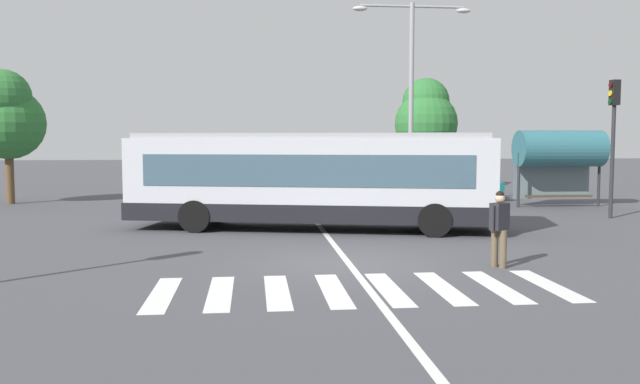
{
  "coord_description": "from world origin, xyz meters",
  "views": [
    {
      "loc": [
        -2.13,
        -14.76,
        2.86
      ],
      "look_at": [
        -0.11,
        4.52,
        1.3
      ],
      "focal_mm": 36.73,
      "sensor_mm": 36.0,
      "label": 1
    }
  ],
  "objects_px": {
    "parked_car_teal": "(469,182)",
    "traffic_light_far_corner": "(613,126)",
    "parked_car_red": "(362,183)",
    "parked_car_white": "(414,183)",
    "pedestrian_crossing_street": "(499,224)",
    "bus_stop_shelter": "(560,150)",
    "parked_car_silver": "(192,184)",
    "parked_car_charcoal": "(306,183)",
    "twin_arm_street_lamp": "(411,81)",
    "background_tree_right": "(426,117)",
    "city_transit_bus": "(311,180)",
    "parked_car_blue": "(252,183)",
    "background_tree_left": "(6,116)"
  },
  "relations": [
    {
      "from": "pedestrian_crossing_street",
      "to": "parked_car_silver",
      "type": "relative_size",
      "value": 0.38
    },
    {
      "from": "city_transit_bus",
      "to": "twin_arm_street_lamp",
      "type": "relative_size",
      "value": 1.41
    },
    {
      "from": "parked_car_charcoal",
      "to": "twin_arm_street_lamp",
      "type": "distance_m",
      "value": 7.73
    },
    {
      "from": "parked_car_charcoal",
      "to": "background_tree_right",
      "type": "relative_size",
      "value": 0.72
    },
    {
      "from": "parked_car_silver",
      "to": "parked_car_white",
      "type": "relative_size",
      "value": 1.0
    },
    {
      "from": "parked_car_red",
      "to": "traffic_light_far_corner",
      "type": "height_order",
      "value": "traffic_light_far_corner"
    },
    {
      "from": "parked_car_silver",
      "to": "traffic_light_far_corner",
      "type": "xyz_separation_m",
      "value": [
        15.83,
        -9.07,
        2.57
      ]
    },
    {
      "from": "parked_car_white",
      "to": "parked_car_charcoal",
      "type": "bearing_deg",
      "value": 174.4
    },
    {
      "from": "parked_car_blue",
      "to": "bus_stop_shelter",
      "type": "height_order",
      "value": "bus_stop_shelter"
    },
    {
      "from": "parked_car_red",
      "to": "background_tree_right",
      "type": "bearing_deg",
      "value": 50.1
    },
    {
      "from": "twin_arm_street_lamp",
      "to": "background_tree_left",
      "type": "bearing_deg",
      "value": 168.38
    },
    {
      "from": "parked_car_blue",
      "to": "parked_car_red",
      "type": "distance_m",
      "value": 5.3
    },
    {
      "from": "parked_car_silver",
      "to": "traffic_light_far_corner",
      "type": "relative_size",
      "value": 0.91
    },
    {
      "from": "city_transit_bus",
      "to": "traffic_light_far_corner",
      "type": "distance_m",
      "value": 11.41
    },
    {
      "from": "twin_arm_street_lamp",
      "to": "background_tree_right",
      "type": "height_order",
      "value": "twin_arm_street_lamp"
    },
    {
      "from": "parked_car_blue",
      "to": "parked_car_teal",
      "type": "distance_m",
      "value": 10.59
    },
    {
      "from": "parked_car_blue",
      "to": "background_tree_right",
      "type": "xyz_separation_m",
      "value": [
        9.92,
        5.1,
        3.37
      ]
    },
    {
      "from": "parked_car_teal",
      "to": "twin_arm_street_lamp",
      "type": "relative_size",
      "value": 0.53
    },
    {
      "from": "pedestrian_crossing_street",
      "to": "parked_car_red",
      "type": "distance_m",
      "value": 17.18
    },
    {
      "from": "pedestrian_crossing_street",
      "to": "bus_stop_shelter",
      "type": "xyz_separation_m",
      "value": [
        7.51,
        12.57,
        1.45
      ]
    },
    {
      "from": "parked_car_blue",
      "to": "parked_car_red",
      "type": "bearing_deg",
      "value": -4.89
    },
    {
      "from": "parked_car_charcoal",
      "to": "bus_stop_shelter",
      "type": "distance_m",
      "value": 11.63
    },
    {
      "from": "pedestrian_crossing_street",
      "to": "traffic_light_far_corner",
      "type": "relative_size",
      "value": 0.34
    },
    {
      "from": "background_tree_left",
      "to": "background_tree_right",
      "type": "bearing_deg",
      "value": 17.54
    },
    {
      "from": "parked_car_blue",
      "to": "parked_car_silver",
      "type": "bearing_deg",
      "value": -178.36
    },
    {
      "from": "background_tree_right",
      "to": "pedestrian_crossing_street",
      "type": "bearing_deg",
      "value": -101.07
    },
    {
      "from": "parked_car_charcoal",
      "to": "parked_car_red",
      "type": "height_order",
      "value": "same"
    },
    {
      "from": "parked_car_silver",
      "to": "parked_car_teal",
      "type": "relative_size",
      "value": 1.0
    },
    {
      "from": "parked_car_red",
      "to": "parked_car_white",
      "type": "bearing_deg",
      "value": -2.97
    },
    {
      "from": "pedestrian_crossing_street",
      "to": "bus_stop_shelter",
      "type": "bearing_deg",
      "value": 59.13
    },
    {
      "from": "bus_stop_shelter",
      "to": "twin_arm_street_lamp",
      "type": "height_order",
      "value": "twin_arm_street_lamp"
    },
    {
      "from": "pedestrian_crossing_street",
      "to": "parked_car_teal",
      "type": "bearing_deg",
      "value": 73.29
    },
    {
      "from": "parked_car_red",
      "to": "twin_arm_street_lamp",
      "type": "bearing_deg",
      "value": -74.21
    },
    {
      "from": "city_transit_bus",
      "to": "parked_car_teal",
      "type": "xyz_separation_m",
      "value": [
        8.72,
        10.32,
        -0.82
      ]
    },
    {
      "from": "parked_car_teal",
      "to": "traffic_light_far_corner",
      "type": "distance_m",
      "value": 9.21
    },
    {
      "from": "parked_car_charcoal",
      "to": "twin_arm_street_lamp",
      "type": "bearing_deg",
      "value": -51.17
    },
    {
      "from": "parked_car_silver",
      "to": "twin_arm_street_lamp",
      "type": "bearing_deg",
      "value": -27.47
    },
    {
      "from": "parked_car_blue",
      "to": "bus_stop_shelter",
      "type": "distance_m",
      "value": 14.03
    },
    {
      "from": "background_tree_left",
      "to": "parked_car_red",
      "type": "bearing_deg",
      "value": 3.46
    },
    {
      "from": "pedestrian_crossing_street",
      "to": "twin_arm_street_lamp",
      "type": "bearing_deg",
      "value": 85.11
    },
    {
      "from": "city_transit_bus",
      "to": "background_tree_left",
      "type": "bearing_deg",
      "value": 142.79
    },
    {
      "from": "city_transit_bus",
      "to": "parked_car_white",
      "type": "bearing_deg",
      "value": 59.99
    },
    {
      "from": "bus_stop_shelter",
      "to": "parked_car_charcoal",
      "type": "bearing_deg",
      "value": 154.32
    },
    {
      "from": "traffic_light_far_corner",
      "to": "twin_arm_street_lamp",
      "type": "xyz_separation_m",
      "value": [
        -6.42,
        4.18,
        1.92
      ]
    },
    {
      "from": "parked_car_charcoal",
      "to": "city_transit_bus",
      "type": "bearing_deg",
      "value": -93.98
    },
    {
      "from": "pedestrian_crossing_street",
      "to": "background_tree_left",
      "type": "relative_size",
      "value": 0.29
    },
    {
      "from": "background_tree_left",
      "to": "twin_arm_street_lamp",
      "type": "bearing_deg",
      "value": -11.62
    },
    {
      "from": "parked_car_charcoal",
      "to": "background_tree_right",
      "type": "distance_m",
      "value": 9.57
    },
    {
      "from": "parked_car_silver",
      "to": "parked_car_white",
      "type": "bearing_deg",
      "value": -2.69
    },
    {
      "from": "parked_car_teal",
      "to": "background_tree_right",
      "type": "distance_m",
      "value": 6.7
    }
  ]
}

